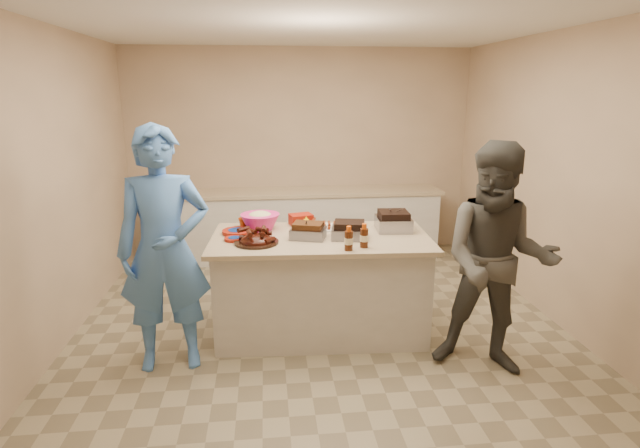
{
  "coord_description": "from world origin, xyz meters",
  "views": [
    {
      "loc": [
        -0.47,
        -4.15,
        2.16
      ],
      "look_at": [
        -0.01,
        0.1,
        1.01
      ],
      "focal_mm": 28.0,
      "sensor_mm": 36.0,
      "label": 1
    }
  ],
  "objects": [
    {
      "name": "bbq_bottle_b",
      "position": [
        0.31,
        -0.3,
        0.91
      ],
      "size": [
        0.07,
        0.07,
        0.2
      ],
      "primitive_type": "cylinder",
      "rotation": [
        0.0,
        0.0,
        -0.05
      ],
      "color": "#3C1909",
      "rests_on": "island"
    },
    {
      "name": "pulled_pork_tray",
      "position": [
        -0.12,
        0.0,
        0.91
      ],
      "size": [
        0.34,
        0.3,
        0.09
      ],
      "primitive_type": "cube",
      "rotation": [
        0.0,
        0.0,
        -0.29
      ],
      "color": "#47230F",
      "rests_on": "island"
    },
    {
      "name": "guest_gray",
      "position": [
        1.25,
        -0.74,
        0.0
      ],
      "size": [
        1.54,
        2.01,
        0.68
      ],
      "primitive_type": "imported",
      "rotation": [
        0.0,
        0.0,
        -0.42
      ],
      "color": "#4C4A45",
      "rests_on": "ground"
    },
    {
      "name": "coleslaw_bowl",
      "position": [
        -0.54,
        0.34,
        0.91
      ],
      "size": [
        0.38,
        0.38,
        0.25
      ],
      "primitive_type": null,
      "rotation": [
        0.0,
        0.0,
        -0.05
      ],
      "color": "#DF2684",
      "rests_on": "island"
    },
    {
      "name": "sausage_plate",
      "position": [
        0.06,
        0.31,
        0.91
      ],
      "size": [
        0.34,
        0.34,
        0.05
      ],
      "primitive_type": "cylinder",
      "rotation": [
        0.0,
        0.0,
        -0.16
      ],
      "color": "silver",
      "rests_on": "island"
    },
    {
      "name": "brisket_tray",
      "position": [
        0.24,
        -0.03,
        0.91
      ],
      "size": [
        0.35,
        0.31,
        0.09
      ],
      "primitive_type": "cube",
      "rotation": [
        0.0,
        0.0,
        -0.19
      ],
      "color": "black",
      "rests_on": "island"
    },
    {
      "name": "basket_stack",
      "position": [
        -0.15,
        0.46,
        0.91
      ],
      "size": [
        0.24,
        0.2,
        0.1
      ],
      "primitive_type": "cube",
      "rotation": [
        0.0,
        0.0,
        0.25
      ],
      "color": "maroon",
      "rests_on": "island"
    },
    {
      "name": "roasting_pan",
      "position": [
        0.68,
        0.17,
        0.91
      ],
      "size": [
        0.33,
        0.33,
        0.12
      ],
      "primitive_type": "cube",
      "rotation": [
        0.0,
        0.0,
        -0.06
      ],
      "color": "gray",
      "rests_on": "island"
    },
    {
      "name": "plastic_cup",
      "position": [
        -0.7,
        0.45,
        0.91
      ],
      "size": [
        0.1,
        0.09,
        0.09
      ],
      "primitive_type": "imported",
      "rotation": [
        0.0,
        0.0,
        -0.05
      ],
      "color": "#AC3809",
      "rests_on": "island"
    },
    {
      "name": "rib_platter",
      "position": [
        -0.57,
        -0.1,
        0.91
      ],
      "size": [
        0.4,
        0.4,
        0.15
      ],
      "primitive_type": null,
      "rotation": [
        0.0,
        0.0,
        -0.07
      ],
      "color": "#380F07",
      "rests_on": "island"
    },
    {
      "name": "back_counter",
      "position": [
        0.0,
        2.2,
        0.45
      ],
      "size": [
        3.6,
        0.64,
        0.9
      ],
      "primitive_type": null,
      "color": "beige",
      "rests_on": "ground"
    },
    {
      "name": "mustard_bottle",
      "position": [
        -0.11,
        0.29,
        0.91
      ],
      "size": [
        0.05,
        0.05,
        0.13
      ],
      "primitive_type": "cylinder",
      "rotation": [
        0.0,
        0.0,
        -0.05
      ],
      "color": "#D5B000",
      "rests_on": "island"
    },
    {
      "name": "plate_stack_small",
      "position": [
        -0.76,
        0.01,
        0.91
      ],
      "size": [
        0.18,
        0.18,
        0.02
      ],
      "primitive_type": "cylinder",
      "rotation": [
        0.0,
        0.0,
        -0.05
      ],
      "color": "maroon",
      "rests_on": "island"
    },
    {
      "name": "sauce_bowl",
      "position": [
        -0.12,
        0.28,
        0.91
      ],
      "size": [
        0.14,
        0.05,
        0.14
      ],
      "primitive_type": "imported",
      "rotation": [
        0.0,
        0.0,
        -0.05
      ],
      "color": "silver",
      "rests_on": "island"
    },
    {
      "name": "room",
      "position": [
        0.0,
        0.0,
        0.0
      ],
      "size": [
        4.5,
        5.0,
        2.7
      ],
      "primitive_type": null,
      "color": "tan",
      "rests_on": "ground"
    },
    {
      "name": "island",
      "position": [
        -0.01,
        0.05,
        0.0
      ],
      "size": [
        1.97,
        1.11,
        0.91
      ],
      "primitive_type": null,
      "rotation": [
        0.0,
        0.0,
        -0.05
      ],
      "color": "beige",
      "rests_on": "ground"
    },
    {
      "name": "bbq_bottle_a",
      "position": [
        0.18,
        -0.37,
        0.91
      ],
      "size": [
        0.07,
        0.07,
        0.2
      ],
      "primitive_type": "cylinder",
      "rotation": [
        0.0,
        0.0,
        -0.05
      ],
      "color": "#3C1909",
      "rests_on": "island"
    },
    {
      "name": "guest_blue",
      "position": [
        -1.26,
        -0.39,
        0.0
      ],
      "size": [
        0.89,
        1.99,
        0.46
      ],
      "primitive_type": "imported",
      "rotation": [
        0.0,
        0.0,
        0.1
      ],
      "color": "#4A81D7",
      "rests_on": "ground"
    },
    {
      "name": "plate_stack_large",
      "position": [
        -0.74,
        0.22,
        0.91
      ],
      "size": [
        0.29,
        0.29,
        0.03
      ],
      "primitive_type": "cylinder",
      "rotation": [
        0.0,
        0.0,
        -0.05
      ],
      "color": "maroon",
      "rests_on": "island"
    },
    {
      "name": "mac_cheese_dish",
      "position": [
        0.72,
        0.4,
        0.91
      ],
      "size": [
        0.3,
        0.24,
        0.07
      ],
      "primitive_type": "cube",
      "rotation": [
        0.0,
        0.0,
        0.15
      ],
      "color": "gold",
      "rests_on": "island"
    }
  ]
}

